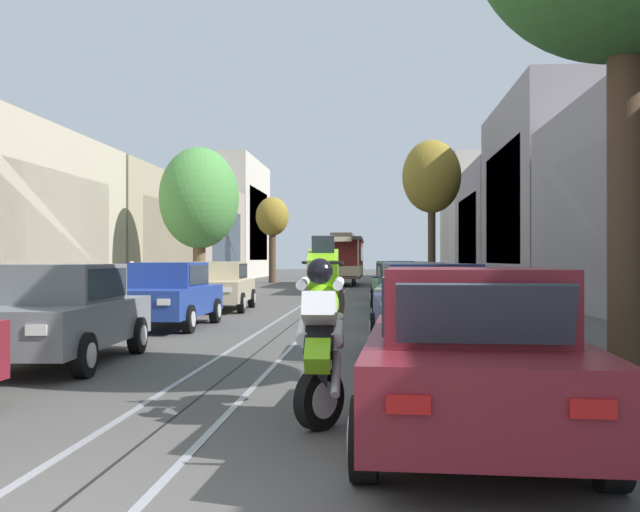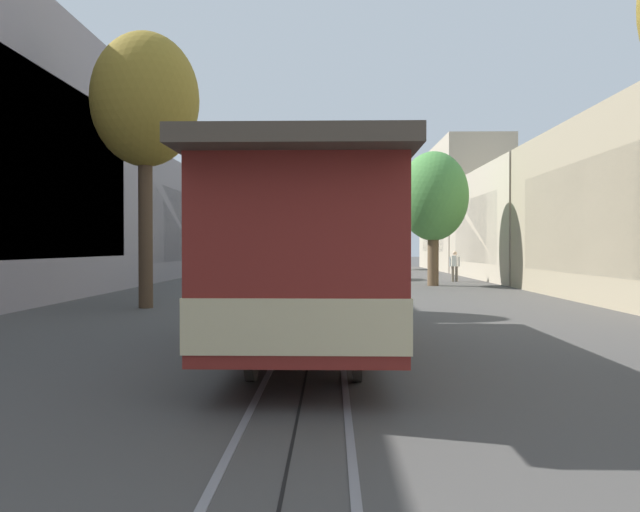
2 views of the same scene
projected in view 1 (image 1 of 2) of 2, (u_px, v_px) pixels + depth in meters
ground_plane at (328, 297)px, 31.99m from camera, size 173.78×173.78×0.00m
trolley_track_rails at (334, 292)px, 36.93m from camera, size 1.14×77.51×0.01m
building_facade_left at (133, 214)px, 39.26m from camera, size 5.80×69.21×10.49m
building_facade_right at (531, 212)px, 39.95m from camera, size 4.93×69.21×10.29m
parked_car_grey_second_left at (60, 313)px, 11.52m from camera, size 2.14×4.42×1.58m
parked_car_blue_mid_left at (168, 294)px, 17.65m from camera, size 2.01×4.36×1.58m
parked_car_beige_fourth_left at (220, 286)px, 23.60m from camera, size 2.15×4.42×1.58m
parked_car_maroon_near_right at (470, 354)px, 6.59m from camera, size 2.13×4.42×1.58m
parked_car_navy_second_right at (430, 309)px, 12.41m from camera, size 2.10×4.40×1.58m
parked_car_grey_mid_right at (413, 293)px, 18.33m from camera, size 2.12×4.41×1.58m
parked_car_green_fourth_right at (402, 286)px, 23.64m from camera, size 2.14×4.42×1.58m
parked_car_navy_fifth_right at (395, 280)px, 29.97m from camera, size 2.07×4.39×1.58m
street_tree_kerb_left_second at (199, 199)px, 29.58m from camera, size 3.22×3.48×6.22m
street_tree_kerb_left_mid at (272, 219)px, 50.43m from camera, size 2.29×1.88×5.98m
street_tree_kerb_right_second at (432, 178)px, 39.12m from camera, size 3.16×2.61×8.09m
cable_car_trolley at (343, 259)px, 46.92m from camera, size 2.60×9.14×3.28m
motorcycle_with_rider at (322, 324)px, 7.39m from camera, size 0.48×1.80×1.91m
pedestrian_on_left_pavement at (132, 280)px, 26.40m from camera, size 0.55×0.42×1.58m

